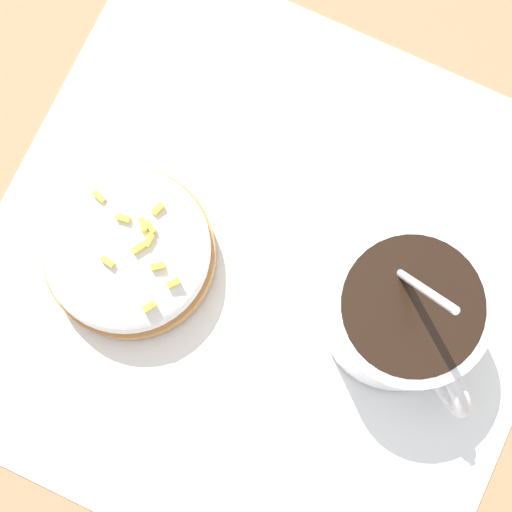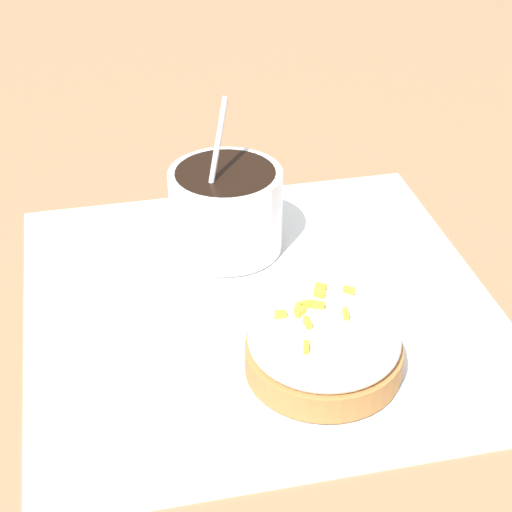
# 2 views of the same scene
# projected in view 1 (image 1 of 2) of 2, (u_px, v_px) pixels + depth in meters

# --- Properties ---
(ground_plane) EXTENTS (3.00, 3.00, 0.00)m
(ground_plane) POSITION_uv_depth(u_px,v_px,m) (267.00, 277.00, 0.48)
(ground_plane) COLOR #93704C
(paper_napkin) EXTENTS (0.34, 0.34, 0.00)m
(paper_napkin) POSITION_uv_depth(u_px,v_px,m) (267.00, 277.00, 0.47)
(paper_napkin) COLOR white
(paper_napkin) RESTS_ON ground_plane
(coffee_cup) EXTENTS (0.09, 0.09, 0.11)m
(coffee_cup) POSITION_uv_depth(u_px,v_px,m) (408.00, 305.00, 0.44)
(coffee_cup) COLOR white
(coffee_cup) RESTS_ON paper_napkin
(frosted_pastry) EXTENTS (0.09, 0.09, 0.04)m
(frosted_pastry) POSITION_uv_depth(u_px,v_px,m) (128.00, 251.00, 0.46)
(frosted_pastry) COLOR #B2753D
(frosted_pastry) RESTS_ON paper_napkin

